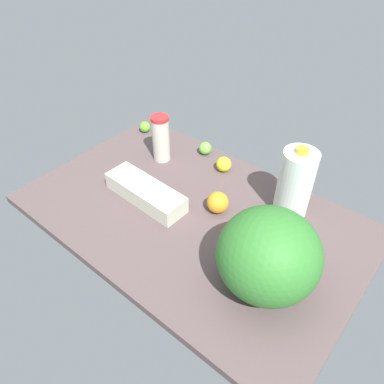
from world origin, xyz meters
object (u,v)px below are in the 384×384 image
object	(u,v)px
orange_near_front	(218,202)
lemon_beside_bowl	(224,164)
milk_jug	(295,183)
lime_loose	(205,148)
lime_by_jug	(145,127)
egg_carton	(146,192)
tumbler_cup	(161,138)
watermelon	(269,255)

from	to	relation	value
orange_near_front	lemon_beside_bowl	size ratio (longest dim) A/B	1.28
milk_jug	lime_loose	size ratio (longest dim) A/B	4.94
orange_near_front	lemon_beside_bowl	world-z (taller)	orange_near_front
lime_loose	lime_by_jug	size ratio (longest dim) A/B	1.09
egg_carton	milk_jug	xyz separation A→B (cm)	(43.92, 28.73, 9.35)
milk_jug	orange_near_front	bearing A→B (deg)	-139.99
lime_loose	lemon_beside_bowl	world-z (taller)	lemon_beside_bowl
tumbler_cup	lime_loose	distance (cm)	20.14
milk_jug	lime_loose	distance (cm)	47.25
lime_by_jug	orange_near_front	size ratio (longest dim) A/B	0.64
tumbler_cup	lime_by_jug	xyz separation A→B (cm)	(-20.90, 10.67, -7.55)
tumbler_cup	lime_by_jug	bearing A→B (deg)	152.95
watermelon	egg_carton	bearing A→B (deg)	175.12
lime_loose	egg_carton	bearing A→B (deg)	-87.75
watermelon	lemon_beside_bowl	world-z (taller)	watermelon
watermelon	lime_loose	size ratio (longest dim) A/B	5.35
lime_loose	orange_near_front	world-z (taller)	orange_near_front
tumbler_cup	lime_by_jug	size ratio (longest dim) A/B	4.00
lime_loose	lemon_beside_bowl	size ratio (longest dim) A/B	0.89
lemon_beside_bowl	tumbler_cup	bearing A→B (deg)	-158.18
watermelon	lime_loose	distance (cm)	69.85
tumbler_cup	orange_near_front	xyz separation A→B (cm)	(37.41, -10.73, -6.15)
tumbler_cup	watermelon	world-z (taller)	watermelon
tumbler_cup	watermelon	distance (cm)	72.19
milk_jug	lime_by_jug	xyz separation A→B (cm)	(-78.13, 4.76, -10.15)
egg_carton	orange_near_front	size ratio (longest dim) A/B	4.23
tumbler_cup	lime_loose	size ratio (longest dim) A/B	3.68
lime_loose	lime_by_jug	world-z (taller)	lime_loose
milk_jug	watermelon	distance (cm)	34.62
tumbler_cup	milk_jug	size ratio (longest dim) A/B	0.75
lime_loose	lemon_beside_bowl	xyz separation A→B (cm)	(13.13, -4.54, 0.32)
watermelon	lime_by_jug	xyz separation A→B (cm)	(-87.63, 38.05, -10.72)
tumbler_cup	watermelon	size ratio (longest dim) A/B	0.69
milk_jug	watermelon	xyz separation A→B (cm)	(9.50, -33.29, 0.57)
milk_jug	lime_by_jug	world-z (taller)	milk_jug
watermelon	lime_by_jug	world-z (taller)	watermelon
milk_jug	watermelon	bearing A→B (deg)	-74.08
milk_jug	lemon_beside_bowl	bearing A→B (deg)	172.78
tumbler_cup	lemon_beside_bowl	distance (cm)	27.80
egg_carton	watermelon	xyz separation A→B (cm)	(53.42, -4.56, 9.92)
lemon_beside_bowl	lime_loose	bearing A→B (deg)	160.93
milk_jug	lemon_beside_bowl	world-z (taller)	milk_jug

